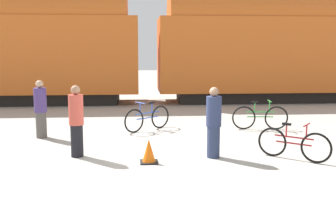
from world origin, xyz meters
TOP-DOWN VIEW (x-y plane):
  - ground_plane at (0.00, 0.00)m, footprint 80.00×80.00m
  - freight_train at (0.00, 9.87)m, footprint 52.00×2.91m
  - rail_near at (0.00, 9.15)m, footprint 64.00×0.07m
  - rail_far at (0.00, 10.58)m, footprint 64.00×0.07m
  - bicycle_maroon at (3.08, -0.53)m, footprint 1.36×1.14m
  - bicycle_green at (3.39, 2.96)m, footprint 1.80×0.46m
  - bicycle_blue at (-0.22, 3.08)m, footprint 1.46×1.18m
  - person_in_purple at (-3.34, 2.29)m, footprint 0.36×0.36m
  - person_in_red at (-1.98, 0.12)m, footprint 0.35×0.35m
  - person_in_navy at (1.26, -0.19)m, footprint 0.36×0.36m
  - traffic_cone at (-0.28, -0.53)m, footprint 0.40×0.40m

SIDE VIEW (x-z plane):
  - ground_plane at x=0.00m, z-range 0.00..0.00m
  - rail_near at x=0.00m, z-range 0.00..0.01m
  - rail_far at x=0.00m, z-range 0.00..0.01m
  - traffic_cone at x=-0.28m, z-range -0.02..0.53m
  - bicycle_maroon at x=3.08m, z-range -0.06..0.81m
  - bicycle_blue at x=-0.22m, z-range -0.07..0.86m
  - bicycle_green at x=3.39m, z-range -0.07..0.87m
  - person_in_purple at x=-3.34m, z-range 0.00..1.68m
  - person_in_navy at x=1.26m, z-range 0.00..1.68m
  - person_in_red at x=-1.98m, z-range 0.00..1.72m
  - freight_train at x=0.00m, z-range 0.15..5.58m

